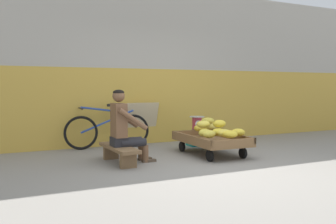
{
  "coord_description": "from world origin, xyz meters",
  "views": [
    {
      "loc": [
        -3.06,
        -4.5,
        1.19
      ],
      "look_at": [
        -0.17,
        1.34,
        0.75
      ],
      "focal_mm": 40.58,
      "sensor_mm": 36.0,
      "label": 1
    }
  ],
  "objects_px": {
    "plastic_crate": "(197,138)",
    "low_bench": "(119,151)",
    "sign_board": "(141,123)",
    "vendor_seated": "(124,127)",
    "weighing_scale": "(197,123)",
    "bicycle_near_left": "(108,130)",
    "banana_cart": "(211,141)"
  },
  "relations": [
    {
      "from": "sign_board",
      "to": "banana_cart",
      "type": "bearing_deg",
      "value": -70.15
    },
    {
      "from": "plastic_crate",
      "to": "bicycle_near_left",
      "type": "xyz_separation_m",
      "value": [
        -1.71,
        0.48,
        0.2
      ]
    },
    {
      "from": "banana_cart",
      "to": "weighing_scale",
      "type": "distance_m",
      "value": 1.07
    },
    {
      "from": "sign_board",
      "to": "weighing_scale",
      "type": "bearing_deg",
      "value": -37.67
    },
    {
      "from": "low_bench",
      "to": "plastic_crate",
      "type": "bearing_deg",
      "value": 26.74
    },
    {
      "from": "weighing_scale",
      "to": "sign_board",
      "type": "distance_m",
      "value": 1.17
    },
    {
      "from": "vendor_seated",
      "to": "bicycle_near_left",
      "type": "relative_size",
      "value": 0.69
    },
    {
      "from": "plastic_crate",
      "to": "sign_board",
      "type": "xyz_separation_m",
      "value": [
        -0.92,
        0.71,
        0.28
      ]
    },
    {
      "from": "low_bench",
      "to": "bicycle_near_left",
      "type": "xyz_separation_m",
      "value": [
        0.28,
        1.48,
        0.15
      ]
    },
    {
      "from": "banana_cart",
      "to": "low_bench",
      "type": "xyz_separation_m",
      "value": [
        -1.68,
        -0.0,
        -0.04
      ]
    },
    {
      "from": "vendor_seated",
      "to": "weighing_scale",
      "type": "relative_size",
      "value": 3.8
    },
    {
      "from": "weighing_scale",
      "to": "bicycle_near_left",
      "type": "relative_size",
      "value": 0.18
    },
    {
      "from": "bicycle_near_left",
      "to": "sign_board",
      "type": "height_order",
      "value": "sign_board"
    },
    {
      "from": "banana_cart",
      "to": "weighing_scale",
      "type": "bearing_deg",
      "value": 72.92
    },
    {
      "from": "banana_cart",
      "to": "bicycle_near_left",
      "type": "relative_size",
      "value": 0.89
    },
    {
      "from": "plastic_crate",
      "to": "weighing_scale",
      "type": "distance_m",
      "value": 0.3
    },
    {
      "from": "vendor_seated",
      "to": "plastic_crate",
      "type": "xyz_separation_m",
      "value": [
        1.9,
        1.0,
        -0.42
      ]
    },
    {
      "from": "bicycle_near_left",
      "to": "sign_board",
      "type": "distance_m",
      "value": 0.82
    },
    {
      "from": "banana_cart",
      "to": "sign_board",
      "type": "xyz_separation_m",
      "value": [
        -0.62,
        1.71,
        0.19
      ]
    },
    {
      "from": "sign_board",
      "to": "low_bench",
      "type": "bearing_deg",
      "value": -121.78
    },
    {
      "from": "vendor_seated",
      "to": "sign_board",
      "type": "relative_size",
      "value": 1.32
    },
    {
      "from": "weighing_scale",
      "to": "vendor_seated",
      "type": "bearing_deg",
      "value": -152.19
    },
    {
      "from": "banana_cart",
      "to": "sign_board",
      "type": "relative_size",
      "value": 1.71
    },
    {
      "from": "low_bench",
      "to": "weighing_scale",
      "type": "bearing_deg",
      "value": 26.71
    },
    {
      "from": "plastic_crate",
      "to": "low_bench",
      "type": "bearing_deg",
      "value": -153.26
    },
    {
      "from": "vendor_seated",
      "to": "weighing_scale",
      "type": "distance_m",
      "value": 2.15
    },
    {
      "from": "plastic_crate",
      "to": "sign_board",
      "type": "relative_size",
      "value": 0.42
    },
    {
      "from": "banana_cart",
      "to": "weighing_scale",
      "type": "xyz_separation_m",
      "value": [
        0.31,
        1.0,
        0.21
      ]
    },
    {
      "from": "vendor_seated",
      "to": "plastic_crate",
      "type": "distance_m",
      "value": 2.19
    },
    {
      "from": "sign_board",
      "to": "vendor_seated",
      "type": "bearing_deg",
      "value": -119.58
    },
    {
      "from": "low_bench",
      "to": "plastic_crate",
      "type": "xyz_separation_m",
      "value": [
        1.99,
        1.0,
        -0.05
      ]
    },
    {
      "from": "weighing_scale",
      "to": "sign_board",
      "type": "xyz_separation_m",
      "value": [
        -0.92,
        0.71,
        -0.02
      ]
    }
  ]
}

